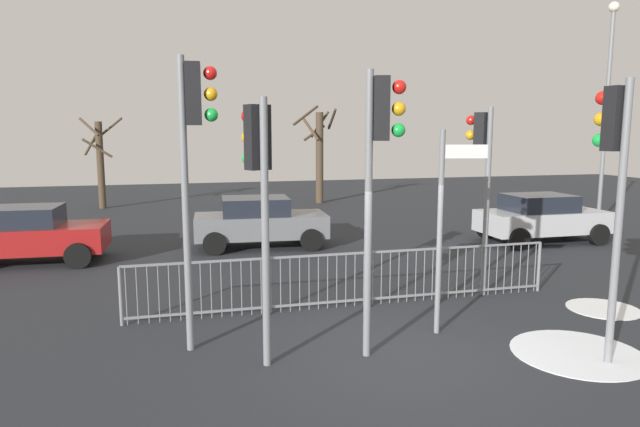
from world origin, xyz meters
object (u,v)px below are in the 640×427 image
(traffic_light_rear_left, at_px, (193,138))
(direction_sign_post, at_px, (443,222))
(street_lamp, at_px, (608,94))
(traffic_light_mid_right, at_px, (482,159))
(car_grey_mid, at_px, (259,221))
(traffic_light_rear_right, at_px, (614,157))
(traffic_light_foreground_right, at_px, (259,171))
(bare_tree_left, at_px, (319,152))
(bare_tree_centre, at_px, (100,161))
(traffic_light_mid_left, at_px, (379,150))
(car_silver_far, at_px, (541,217))
(car_red_near, at_px, (26,234))

(traffic_light_rear_left, distance_m, direction_sign_post, 4.19)
(traffic_light_rear_left, relative_size, street_lamp, 0.57)
(traffic_light_mid_right, distance_m, direction_sign_post, 2.78)
(car_grey_mid, xyz_separation_m, street_lamp, (12.52, 0.76, 3.92))
(street_lamp, bearing_deg, direction_sign_post, -141.24)
(traffic_light_rear_left, bearing_deg, street_lamp, 123.32)
(traffic_light_rear_right, relative_size, traffic_light_rear_left, 0.92)
(traffic_light_foreground_right, height_order, bare_tree_left, bare_tree_left)
(bare_tree_centre, bearing_deg, traffic_light_foreground_right, -76.64)
(traffic_light_mid_left, bearing_deg, traffic_light_rear_right, 88.46)
(traffic_light_mid_right, bearing_deg, direction_sign_post, -166.98)
(traffic_light_mid_right, distance_m, car_grey_mid, 7.21)
(traffic_light_rear_left, height_order, car_silver_far, traffic_light_rear_left)
(traffic_light_mid_left, height_order, bare_tree_left, bare_tree_left)
(traffic_light_rear_right, distance_m, car_silver_far, 9.51)
(traffic_light_mid_right, relative_size, car_grey_mid, 0.98)
(car_grey_mid, xyz_separation_m, bare_tree_left, (4.27, 9.53, 1.66))
(car_grey_mid, bearing_deg, traffic_light_rear_left, -101.77)
(car_red_near, distance_m, bare_tree_left, 14.53)
(car_grey_mid, relative_size, street_lamp, 0.50)
(traffic_light_mid_left, bearing_deg, bare_tree_centre, -146.42)
(traffic_light_foreground_right, distance_m, street_lamp, 16.47)
(traffic_light_mid_left, height_order, traffic_light_foreground_right, traffic_light_mid_left)
(traffic_light_foreground_right, xyz_separation_m, street_lamp, (13.71, 8.94, 1.89))
(traffic_light_foreground_right, relative_size, bare_tree_left, 0.82)
(traffic_light_mid_left, xyz_separation_m, bare_tree_left, (3.75, 17.93, -0.67))
(traffic_light_mid_right, distance_m, car_red_near, 11.33)
(traffic_light_rear_right, height_order, street_lamp, street_lamp)
(traffic_light_rear_left, height_order, car_grey_mid, traffic_light_rear_left)
(direction_sign_post, relative_size, street_lamp, 0.43)
(traffic_light_mid_left, relative_size, traffic_light_foreground_right, 1.11)
(traffic_light_rear_right, xyz_separation_m, bare_tree_left, (0.58, 18.89, -0.57))
(traffic_light_foreground_right, relative_size, car_red_near, 0.99)
(traffic_light_rear_right, bearing_deg, car_grey_mid, 103.06)
(traffic_light_rear_left, bearing_deg, bare_tree_centre, -164.91)
(traffic_light_mid_right, relative_size, bare_tree_centre, 0.96)
(traffic_light_rear_left, height_order, car_red_near, traffic_light_rear_left)
(direction_sign_post, xyz_separation_m, bare_tree_left, (2.37, 17.29, 0.54))
(direction_sign_post, distance_m, car_red_near, 10.84)
(car_grey_mid, relative_size, bare_tree_centre, 0.97)
(traffic_light_foreground_right, bearing_deg, traffic_light_mid_right, 2.52)
(traffic_light_mid_left, xyz_separation_m, traffic_light_mid_right, (3.17, 2.55, -0.28))
(bare_tree_left, relative_size, bare_tree_centre, 1.16)
(car_grey_mid, bearing_deg, traffic_light_mid_left, -82.88)
(traffic_light_mid_left, bearing_deg, car_silver_far, 146.70)
(traffic_light_foreground_right, relative_size, direction_sign_post, 1.13)
(bare_tree_left, bearing_deg, car_grey_mid, -114.13)
(traffic_light_rear_left, bearing_deg, bare_tree_left, 163.48)
(traffic_light_rear_right, xyz_separation_m, traffic_light_mid_right, (0.01, 3.52, -0.18))
(bare_tree_centre, bearing_deg, car_grey_mid, -61.29)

